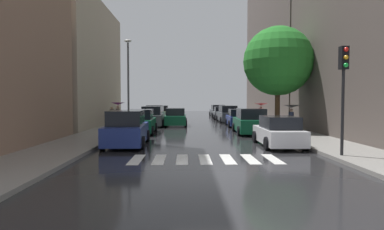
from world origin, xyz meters
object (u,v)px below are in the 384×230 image
at_px(pedestrian_by_kerb, 291,111).
at_px(pedestrian_far_side, 261,109).
at_px(parked_car_left_nearest, 127,129).
at_px(parked_car_right_third, 238,118).
at_px(parked_car_left_fourth, 155,114).
at_px(lamp_post_left, 128,77).
at_px(parked_car_right_second, 250,122).
at_px(parked_car_left_fifth, 161,113).
at_px(pedestrian_near_tree, 118,108).
at_px(pedestrian_foreground, 112,116).
at_px(parked_car_right_sixth, 218,111).
at_px(traffic_light_right_corner, 344,76).
at_px(street_tree_right, 278,61).
at_px(parked_car_right_fifth, 221,113).
at_px(parked_car_right_nearest, 278,132).
at_px(parked_car_right_fourth, 227,114).
at_px(parked_car_left_second, 141,122).
at_px(parked_car_left_third, 152,117).
at_px(car_midroad, 176,117).

bearing_deg(pedestrian_by_kerb, pedestrian_far_side, 21.07).
bearing_deg(parked_car_left_nearest, parked_car_right_third, -35.20).
bearing_deg(parked_car_left_fourth, lamp_post_left, 168.53).
height_order(parked_car_left_fourth, parked_car_right_second, parked_car_left_fourth).
xyz_separation_m(parked_car_left_fifth, pedestrian_near_tree, (-2.63, -13.40, 0.88)).
bearing_deg(parked_car_right_third, pedestrian_foreground, 95.78).
height_order(parked_car_right_sixth, pedestrian_foreground, pedestrian_foreground).
relative_size(pedestrian_by_kerb, pedestrian_far_side, 0.95).
bearing_deg(lamp_post_left, parked_car_right_third, 8.79).
bearing_deg(traffic_light_right_corner, street_tree_right, 87.59).
bearing_deg(pedestrian_far_side, parked_car_right_fifth, -3.04).
relative_size(parked_car_right_nearest, parked_car_right_fourth, 0.89).
distance_m(parked_car_right_second, parked_car_right_sixth, 24.41).
xyz_separation_m(parked_car_left_fourth, parked_car_right_fifth, (7.67, 5.83, -0.11)).
bearing_deg(parked_car_right_sixth, parked_car_left_second, 160.48).
bearing_deg(parked_car_right_nearest, parked_car_right_second, 2.68).
bearing_deg(pedestrian_far_side, lamp_post_left, 77.23).
bearing_deg(parked_car_left_third, pedestrian_near_tree, 122.29).
bearing_deg(car_midroad, parked_car_right_third, -99.13).
height_order(parked_car_right_nearest, pedestrian_by_kerb, pedestrian_by_kerb).
distance_m(pedestrian_near_tree, traffic_light_right_corner, 18.74).
bearing_deg(parked_car_left_third, pedestrian_foreground, 103.52).
xyz_separation_m(parked_car_right_fifth, parked_car_right_sixth, (0.23, 6.79, 0.06)).
distance_m(parked_car_left_third, pedestrian_near_tree, 3.32).
distance_m(parked_car_left_fourth, parked_car_left_fifth, 6.27).
relative_size(car_midroad, street_tree_right, 0.61).
bearing_deg(car_midroad, lamp_post_left, 120.58).
bearing_deg(pedestrian_by_kerb, car_midroad, 55.65).
distance_m(parked_car_left_nearest, parked_car_right_second, 9.49).
relative_size(parked_car_left_third, street_tree_right, 0.57).
bearing_deg(parked_car_right_nearest, parked_car_right_fifth, 1.65).
height_order(pedestrian_foreground, pedestrian_by_kerb, pedestrian_by_kerb).
bearing_deg(parked_car_left_fifth, parked_car_left_nearest, 177.83).
bearing_deg(parked_car_left_third, parked_car_left_nearest, 178.10).
relative_size(pedestrian_near_tree, street_tree_right, 0.27).
bearing_deg(parked_car_right_sixth, car_midroad, 160.63).
xyz_separation_m(parked_car_right_third, traffic_light_right_corner, (1.49, -15.98, 2.55)).
relative_size(parked_car_left_third, parked_car_right_third, 0.91).
bearing_deg(car_midroad, parked_car_left_second, 161.07).
bearing_deg(parked_car_left_fourth, pedestrian_foreground, 154.47).
xyz_separation_m(parked_car_left_third, parked_car_right_fifth, (7.46, 11.17, -0.11)).
bearing_deg(parked_car_right_nearest, parked_car_right_third, 0.99).
bearing_deg(pedestrian_near_tree, pedestrian_foreground, 167.55).
bearing_deg(parked_car_left_third, traffic_light_right_corner, -152.11).
bearing_deg(parked_car_right_third, street_tree_right, -157.96).
xyz_separation_m(parked_car_left_fifth, traffic_light_right_corner, (9.24, -27.81, 2.50)).
distance_m(parked_car_right_second, pedestrian_near_tree, 11.23).
xyz_separation_m(parked_car_left_fifth, pedestrian_by_kerb, (10.56, -17.61, 0.78)).
relative_size(parked_car_right_fourth, lamp_post_left, 0.65).
distance_m(parked_car_right_second, parked_car_right_fourth, 12.04).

